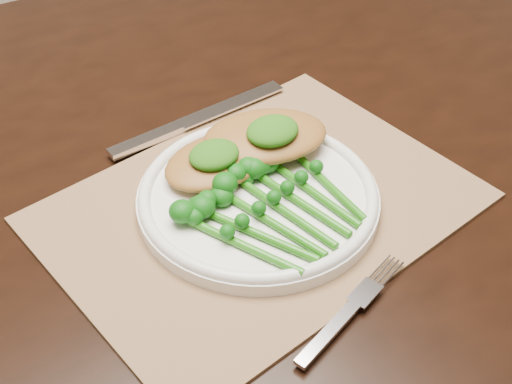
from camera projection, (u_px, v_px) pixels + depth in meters
dining_table at (204, 341)px, 1.07m from camera, size 1.68×1.05×0.75m
placemat at (259, 207)px, 0.73m from camera, size 0.45×0.35×0.00m
dinner_plate at (258, 196)px, 0.73m from camera, size 0.25×0.25×0.02m
knife at (183, 125)px, 0.83m from camera, size 0.24×0.03×0.01m
fork at (357, 302)px, 0.63m from camera, size 0.15×0.06×0.00m
chicken_fillet_left at (218, 161)px, 0.75m from camera, size 0.12×0.09×0.02m
chicken_fillet_right at (265, 136)px, 0.77m from camera, size 0.16×0.13×0.03m
pesto_dollop_left at (214, 155)px, 0.73m from camera, size 0.05×0.05×0.02m
pesto_dollop_right at (272, 131)px, 0.75m from camera, size 0.06×0.05×0.02m
broccolini_bundle at (287, 213)px, 0.70m from camera, size 0.18×0.19×0.04m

